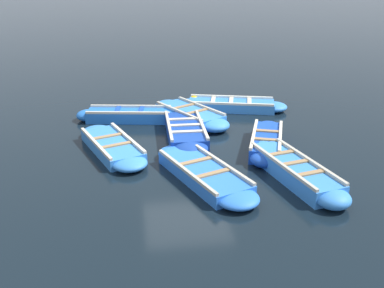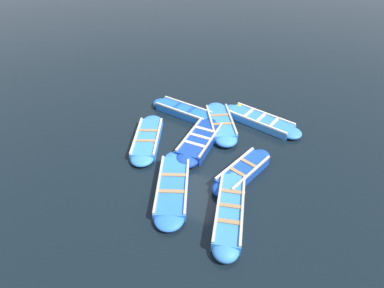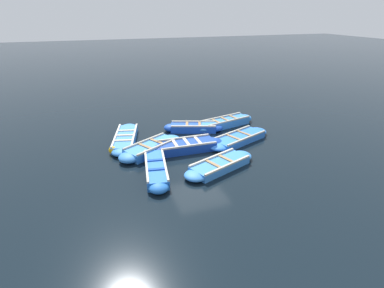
% 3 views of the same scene
% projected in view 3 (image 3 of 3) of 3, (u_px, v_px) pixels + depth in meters
% --- Properties ---
extents(ground_plane, '(120.00, 120.00, 0.00)m').
position_uv_depth(ground_plane, '(199.00, 149.00, 13.68)').
color(ground_plane, black).
extents(boat_broadside, '(1.59, 3.72, 0.45)m').
position_uv_depth(boat_broadside, '(225.00, 123.00, 16.28)').
color(boat_broadside, '#3884E0').
rests_on(boat_broadside, ground).
extents(boat_outer_right, '(3.92, 1.79, 0.38)m').
position_uv_depth(boat_outer_right, '(125.00, 138.00, 14.38)').
color(boat_outer_right, '#3884E0').
rests_on(boat_outer_right, ground).
extents(boat_end_of_row, '(2.47, 3.38, 0.44)m').
position_uv_depth(boat_end_of_row, '(151.00, 148.00, 13.31)').
color(boat_end_of_row, '#3884E0').
rests_on(boat_end_of_row, ground).
extents(boat_outer_left, '(2.07, 3.52, 0.37)m').
position_uv_depth(boat_outer_left, '(220.00, 165.00, 11.92)').
color(boat_outer_left, '#3884E0').
rests_on(boat_outer_left, ground).
extents(boat_tucked, '(1.70, 3.14, 0.44)m').
position_uv_depth(boat_tucked, '(193.00, 128.00, 15.62)').
color(boat_tucked, '#1947B7').
rests_on(boat_tucked, ground).
extents(boat_mid_row, '(2.25, 3.80, 0.37)m').
position_uv_depth(boat_mid_row, '(239.00, 138.00, 14.40)').
color(boat_mid_row, blue).
rests_on(boat_mid_row, ground).
extents(boat_alongside, '(1.08, 3.53, 0.45)m').
position_uv_depth(boat_alongside, '(187.00, 146.00, 13.48)').
color(boat_alongside, navy).
rests_on(boat_alongside, ground).
extents(boat_drifting, '(3.50, 1.25, 0.42)m').
position_uv_depth(boat_drifting, '(156.00, 169.00, 11.57)').
color(boat_drifting, blue).
rests_on(boat_drifting, ground).
extents(buoy_orange_near, '(0.35, 0.35, 0.35)m').
position_uv_depth(buoy_orange_near, '(113.00, 150.00, 13.13)').
color(buoy_orange_near, '#EAB214').
rests_on(buoy_orange_near, ground).
extents(buoy_yellow_far, '(0.26, 0.26, 0.26)m').
position_uv_depth(buoy_yellow_far, '(208.00, 125.00, 16.12)').
color(buoy_yellow_far, silver).
rests_on(buoy_yellow_far, ground).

